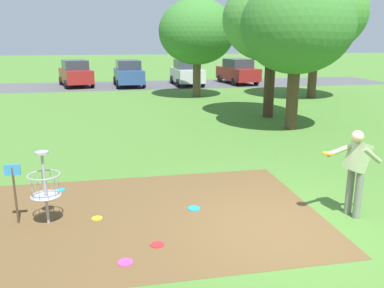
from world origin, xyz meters
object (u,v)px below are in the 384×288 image
frisbee_far_left (60,190)px  parked_car_rightmost (238,71)px  frisbee_near_basket (194,208)px  tree_mid_left (272,20)px  parked_car_center_left (129,73)px  tree_near_left (197,32)px  parked_car_leftmost (76,73)px  frisbee_by_tee (157,245)px  disc_golf_basket (41,185)px  player_throwing (356,167)px  frisbee_far_right (125,262)px  tree_near_right (297,26)px  frisbee_scattered_b (97,218)px  tree_mid_center (317,13)px  parked_car_center_right (187,72)px

frisbee_far_left → parked_car_rightmost: size_ratio=0.05×
frisbee_near_basket → frisbee_far_left: size_ratio=1.20×
tree_mid_left → parked_car_center_left: tree_mid_left is taller
tree_near_left → parked_car_leftmost: tree_near_left is taller
frisbee_by_tee → frisbee_far_left: 3.47m
disc_golf_basket → tree_near_left: (6.17, 15.76, 2.93)m
player_throwing → frisbee_far_right: player_throwing is taller
frisbee_far_right → frisbee_by_tee: bearing=39.9°
tree_near_right → frisbee_near_basket: bearing=-127.7°
frisbee_far_left → tree_near_left: bearing=66.6°
frisbee_near_basket → frisbee_scattered_b: size_ratio=1.26×
player_throwing → frisbee_by_tee: bearing=-173.6°
disc_golf_basket → parked_car_rightmost: parked_car_rightmost is taller
frisbee_by_tee → tree_mid_center: 19.24m
frisbee_by_tee → tree_near_right: size_ratio=0.04×
tree_near_right → parked_car_leftmost: size_ratio=1.22×
parked_car_leftmost → parked_car_rightmost: same height
frisbee_scattered_b → parked_car_rightmost: 24.13m
frisbee_near_basket → frisbee_scattered_b: bearing=-177.2°
parked_car_leftmost → parked_car_rightmost: (11.86, -0.63, 0.00)m
tree_near_right → tree_mid_center: bearing=58.0°
frisbee_scattered_b → parked_car_rightmost: size_ratio=0.05×
frisbee_far_left → frisbee_far_right: same height
frisbee_scattered_b → tree_near_right: 10.35m
frisbee_scattered_b → parked_car_rightmost: bearing=66.3°
parked_car_leftmost → parked_car_center_left: bearing=-11.2°
player_throwing → tree_mid_left: bearing=77.6°
tree_near_left → tree_mid_left: bearing=-74.8°
frisbee_scattered_b → tree_mid_center: bearing=50.5°
disc_golf_basket → parked_car_rightmost: size_ratio=0.31×
tree_near_right → parked_car_leftmost: (-9.15, 16.06, -2.84)m
frisbee_by_tee → parked_car_rightmost: 24.89m
frisbee_far_right → player_throwing: bearing=11.4°
frisbee_near_basket → tree_near_right: tree_near_right is taller
tree_near_left → tree_near_right: (1.76, -9.11, 0.08)m
frisbee_near_basket → frisbee_far_left: 3.20m
player_throwing → frisbee_scattered_b: bearing=170.7°
frisbee_by_tee → frisbee_far_right: 0.71m
disc_golf_basket → frisbee_far_left: bearing=87.4°
frisbee_far_right → tree_mid_center: tree_mid_center is taller
disc_golf_basket → tree_mid_left: size_ratio=0.24×
frisbee_by_tee → parked_car_center_left: bearing=88.7°
frisbee_far_right → parked_car_leftmost: 24.56m
disc_golf_basket → frisbee_near_basket: size_ratio=5.42×
frisbee_near_basket → disc_golf_basket: bearing=-178.2°
tree_near_left → tree_mid_left: (1.81, -6.66, 0.40)m
disc_golf_basket → parked_car_leftmost: parked_car_leftmost is taller
frisbee_by_tee → parked_car_center_right: parked_car_center_right is taller
frisbee_near_basket → tree_mid_left: size_ratio=0.04×
player_throwing → frisbee_far_left: bearing=156.6°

